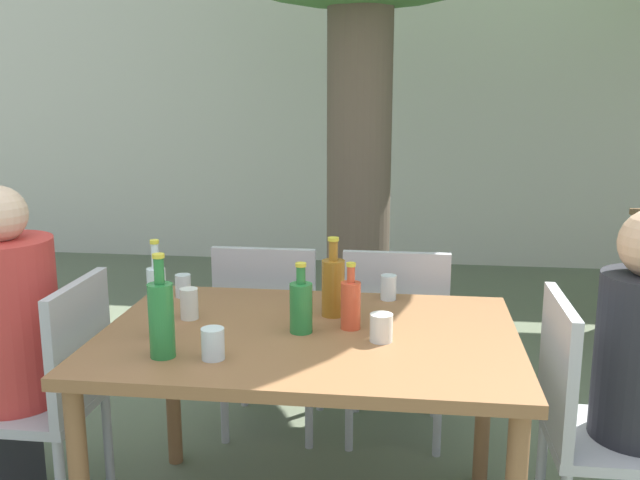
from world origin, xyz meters
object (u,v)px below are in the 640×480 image
(soda_bottle_2, at_px, (351,303))
(green_bottle_3, at_px, (301,306))
(dining_table_front, at_px, (309,355))
(drinking_glass_0, at_px, (189,304))
(patio_chair_2, at_px, (270,328))
(drinking_glass_2, at_px, (213,344))
(water_bottle_1, at_px, (157,300))
(amber_bottle_0, at_px, (333,286))
(patio_chair_3, at_px, (395,334))
(green_bottle_4, at_px, (161,317))
(drinking_glass_4, at_px, (388,287))
(patio_chair_1, at_px, (590,417))
(patio_chair_0, at_px, (53,387))
(drinking_glass_1, at_px, (183,286))
(drinking_glass_3, at_px, (381,328))

(soda_bottle_2, height_order, green_bottle_3, green_bottle_3)
(dining_table_front, distance_m, drinking_glass_0, 0.47)
(patio_chair_2, relative_size, drinking_glass_0, 8.18)
(soda_bottle_2, xyz_separation_m, drinking_glass_2, (-0.39, -0.33, -0.04))
(patio_chair_2, xyz_separation_m, soda_bottle_2, (0.41, -0.66, 0.34))
(water_bottle_1, bearing_deg, amber_bottle_0, 28.87)
(amber_bottle_0, distance_m, green_bottle_3, 0.21)
(soda_bottle_2, relative_size, drinking_glass_0, 2.08)
(dining_table_front, distance_m, patio_chair_3, 0.79)
(dining_table_front, bearing_deg, green_bottle_4, -145.92)
(green_bottle_3, height_order, drinking_glass_4, green_bottle_3)
(water_bottle_1, bearing_deg, patio_chair_2, 76.38)
(patio_chair_1, bearing_deg, green_bottle_4, 101.69)
(patio_chair_3, height_order, amber_bottle_0, amber_bottle_0)
(patio_chair_0, height_order, green_bottle_4, green_bottle_4)
(amber_bottle_0, height_order, drinking_glass_1, amber_bottle_0)
(soda_bottle_2, bearing_deg, patio_chair_2, 122.03)
(amber_bottle_0, distance_m, drinking_glass_2, 0.56)
(patio_chair_0, bearing_deg, patio_chair_3, 120.64)
(patio_chair_2, bearing_deg, dining_table_front, 111.28)
(drinking_glass_3, xyz_separation_m, drinking_glass_4, (0.01, 0.46, 0.00))
(green_bottle_3, height_order, drinking_glass_3, green_bottle_3)
(water_bottle_1, bearing_deg, patio_chair_3, 47.63)
(drinking_glass_4, bearing_deg, green_bottle_4, -134.27)
(patio_chair_0, xyz_separation_m, drinking_glass_3, (1.17, -0.06, 0.30))
(patio_chair_3, distance_m, drinking_glass_4, 0.43)
(amber_bottle_0, distance_m, drinking_glass_4, 0.30)
(soda_bottle_2, bearing_deg, amber_bottle_0, 119.51)
(drinking_glass_2, relative_size, drinking_glass_4, 1.01)
(patio_chair_0, bearing_deg, drinking_glass_0, 99.53)
(patio_chair_1, xyz_separation_m, drinking_glass_2, (-1.18, -0.28, 0.30))
(amber_bottle_0, distance_m, drinking_glass_1, 0.63)
(patio_chair_3, distance_m, drinking_glass_2, 1.16)
(dining_table_front, height_order, patio_chair_2, patio_chair_2)
(patio_chair_2, bearing_deg, drinking_glass_1, 54.88)
(drinking_glass_2, bearing_deg, amber_bottle_0, 55.55)
(green_bottle_4, distance_m, drinking_glass_2, 0.17)
(amber_bottle_0, xyz_separation_m, drinking_glass_2, (-0.31, -0.46, -0.06))
(green_bottle_4, height_order, drinking_glass_0, green_bottle_4)
(dining_table_front, bearing_deg, drinking_glass_2, -132.44)
(dining_table_front, relative_size, drinking_glass_2, 14.37)
(dining_table_front, distance_m, drinking_glass_1, 0.65)
(drinking_glass_1, bearing_deg, green_bottle_3, -33.55)
(patio_chair_1, relative_size, drinking_glass_1, 10.17)
(patio_chair_0, distance_m, drinking_glass_4, 1.28)
(green_bottle_3, relative_size, drinking_glass_1, 2.69)
(patio_chair_0, bearing_deg, soda_bottle_2, 92.81)
(patio_chair_0, xyz_separation_m, amber_bottle_0, (0.99, 0.18, 0.36))
(water_bottle_1, height_order, drinking_glass_2, water_bottle_1)
(patio_chair_0, distance_m, patio_chair_3, 1.40)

